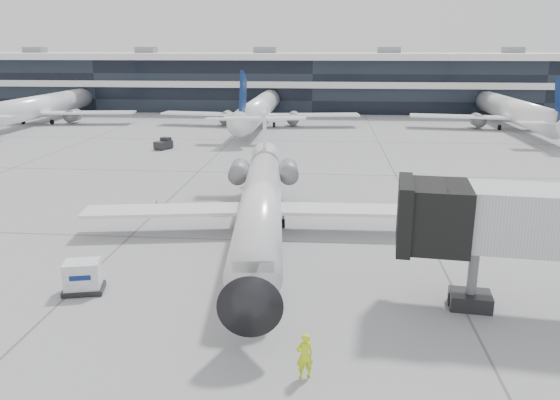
# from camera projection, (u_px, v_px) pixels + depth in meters

# --- Properties ---
(ground) EXTENTS (220.00, 220.00, 0.00)m
(ground) POSITION_uv_depth(u_px,v_px,m) (277.00, 241.00, 35.93)
(ground) COLOR gray
(ground) RESTS_ON ground
(terminal) EXTENTS (170.00, 22.00, 10.00)m
(terminal) POSITION_uv_depth(u_px,v_px,m) (314.00, 84.00, 113.22)
(terminal) COLOR black
(terminal) RESTS_ON ground
(bg_jet_left) EXTENTS (32.00, 40.00, 9.60)m
(bg_jet_left) POSITION_uv_depth(u_px,v_px,m) (44.00, 123.00, 92.52)
(bg_jet_left) COLOR white
(bg_jet_left) RESTS_ON ground
(bg_jet_center) EXTENTS (32.00, 40.00, 9.60)m
(bg_jet_center) POSITION_uv_depth(u_px,v_px,m) (260.00, 125.00, 89.36)
(bg_jet_center) COLOR white
(bg_jet_center) RESTS_ON ground
(bg_jet_right) EXTENTS (32.00, 40.00, 9.60)m
(bg_jet_right) POSITION_uv_depth(u_px,v_px,m) (512.00, 128.00, 85.95)
(bg_jet_right) COLOR white
(bg_jet_right) RESTS_ON ground
(regional_jet) EXTENTS (24.18, 30.20, 6.97)m
(regional_jet) POSITION_uv_depth(u_px,v_px,m) (261.00, 200.00, 36.89)
(regional_jet) COLOR white
(regional_jet) RESTS_ON ground
(ramp_worker) EXTENTS (0.81, 0.67, 1.89)m
(ramp_worker) POSITION_uv_depth(u_px,v_px,m) (305.00, 355.00, 20.87)
(ramp_worker) COLOR #CCEC18
(ramp_worker) RESTS_ON ground
(cargo_uld) EXTENTS (2.32, 1.93, 1.65)m
(cargo_uld) POSITION_uv_depth(u_px,v_px,m) (83.00, 277.00, 28.28)
(cargo_uld) COLOR black
(cargo_uld) RESTS_ON ground
(traffic_cone) EXTENTS (0.45, 0.45, 0.52)m
(traffic_cone) POSITION_uv_depth(u_px,v_px,m) (157.00, 203.00, 43.86)
(traffic_cone) COLOR orange
(traffic_cone) RESTS_ON ground
(far_tug) EXTENTS (2.14, 2.59, 1.43)m
(far_tug) POSITION_uv_depth(u_px,v_px,m) (164.00, 144.00, 68.26)
(far_tug) COLOR black
(far_tug) RESTS_ON ground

